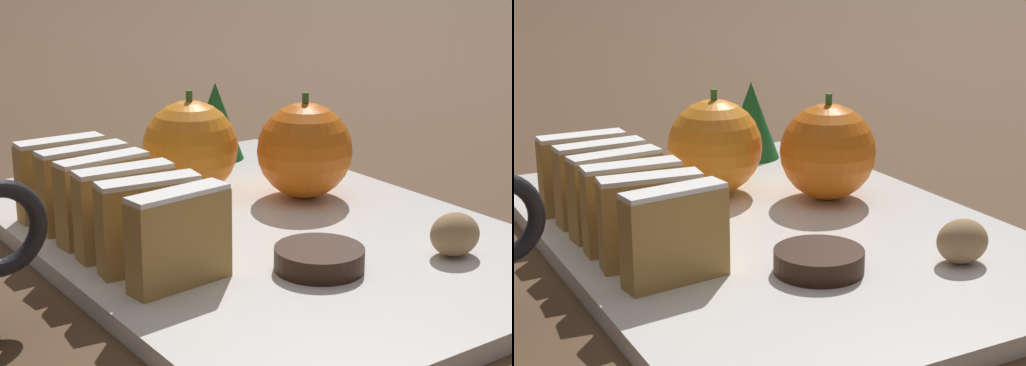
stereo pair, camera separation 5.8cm
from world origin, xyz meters
TOP-DOWN VIEW (x-y plane):
  - ground_plane at (0.00, 0.00)m, footprint 6.00×6.00m
  - serving_platter at (0.00, 0.00)m, footprint 0.29×0.42m
  - stollen_slice_front at (-0.10, -0.06)m, footprint 0.06×0.02m
  - stollen_slice_second at (-0.10, -0.03)m, footprint 0.06×0.03m
  - stollen_slice_third at (-0.10, -0.00)m, footprint 0.06×0.02m
  - stollen_slice_fourth at (-0.10, 0.03)m, footprint 0.06×0.02m
  - stollen_slice_fifth at (-0.10, 0.06)m, footprint 0.06×0.02m
  - stollen_slice_sixth at (-0.10, 0.09)m, footprint 0.06×0.02m
  - orange_near at (0.00, 0.09)m, footprint 0.07×0.07m
  - orange_far at (0.07, 0.03)m, footprint 0.07×0.07m
  - walnut at (0.07, -0.12)m, footprint 0.03×0.03m
  - chocolate_cookie at (-0.02, -0.09)m, footprint 0.05×0.05m
  - evergreen_sprig at (0.07, 0.17)m, footprint 0.05×0.05m

SIDE VIEW (x-z plane):
  - ground_plane at x=0.00m, z-range 0.00..0.00m
  - serving_platter at x=0.00m, z-range 0.00..0.01m
  - chocolate_cookie at x=-0.02m, z-range 0.01..0.03m
  - walnut at x=0.07m, z-range 0.01..0.04m
  - stollen_slice_front at x=-0.10m, z-range 0.01..0.07m
  - stollen_slice_second at x=-0.10m, z-range 0.01..0.07m
  - stollen_slice_third at x=-0.10m, z-range 0.01..0.07m
  - stollen_slice_fourth at x=-0.10m, z-range 0.01..0.07m
  - stollen_slice_fifth at x=-0.10m, z-range 0.01..0.07m
  - stollen_slice_sixth at x=-0.10m, z-range 0.01..0.07m
  - evergreen_sprig at x=0.07m, z-range 0.01..0.08m
  - orange_far at x=0.07m, z-range 0.01..0.09m
  - orange_near at x=0.00m, z-range 0.01..0.09m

